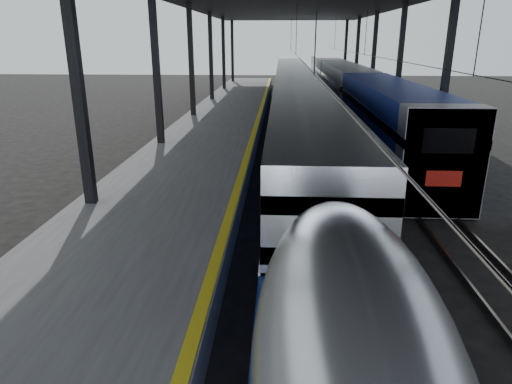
{
  "coord_description": "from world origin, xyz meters",
  "views": [
    {
      "loc": [
        0.95,
        -10.12,
        6.57
      ],
      "look_at": [
        0.22,
        3.47,
        2.0
      ],
      "focal_mm": 32.0,
      "sensor_mm": 36.0,
      "label": 1
    }
  ],
  "objects": [
    {
      "name": "rails",
      "position": [
        4.5,
        20.0,
        0.08
      ],
      "size": [
        6.52,
        80.0,
        0.16
      ],
      "color": "slate",
      "rests_on": "ground"
    },
    {
      "name": "tgv_train",
      "position": [
        2.0,
        22.97,
        1.97
      ],
      "size": [
        2.95,
        65.2,
        4.22
      ],
      "color": "silver",
      "rests_on": "ground"
    },
    {
      "name": "yellow_strip",
      "position": [
        -0.7,
        20.0,
        1.0
      ],
      "size": [
        0.3,
        80.0,
        0.01
      ],
      "primitive_type": "cube",
      "color": "gold",
      "rests_on": "platform"
    },
    {
      "name": "ground",
      "position": [
        0.0,
        0.0,
        0.0
      ],
      "size": [
        160.0,
        160.0,
        0.0
      ],
      "primitive_type": "plane",
      "color": "black",
      "rests_on": "ground"
    },
    {
      "name": "platform",
      "position": [
        -3.5,
        20.0,
        0.5
      ],
      "size": [
        6.0,
        80.0,
        1.0
      ],
      "primitive_type": "cube",
      "color": "#4C4C4F",
      "rests_on": "ground"
    },
    {
      "name": "second_train",
      "position": [
        7.0,
        33.65,
        2.17
      ],
      "size": [
        3.1,
        56.05,
        4.27
      ],
      "color": "navy",
      "rests_on": "ground"
    }
  ]
}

